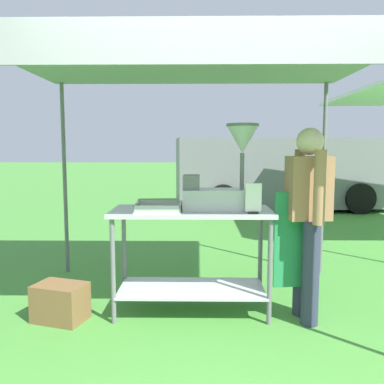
{
  "coord_description": "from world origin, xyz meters",
  "views": [
    {
      "loc": [
        -0.18,
        -2.02,
        1.44
      ],
      "look_at": [
        -0.23,
        1.6,
        1.05
      ],
      "focal_mm": 37.34,
      "sensor_mm": 36.0,
      "label": 1
    }
  ],
  "objects_px": {
    "stall_canopy": "(192,66)",
    "donut_tray": "(158,209)",
    "donut_cart": "(192,239)",
    "supply_crate": "(60,302)",
    "donut_fryer": "(223,177)",
    "van_grey": "(281,172)",
    "menu_sign": "(253,201)",
    "vendor": "(307,214)"
  },
  "relations": [
    {
      "from": "stall_canopy",
      "to": "donut_tray",
      "type": "xyz_separation_m",
      "value": [
        -0.28,
        -0.21,
        -1.21
      ]
    },
    {
      "from": "donut_cart",
      "to": "supply_crate",
      "type": "relative_size",
      "value": 2.88
    },
    {
      "from": "donut_fryer",
      "to": "van_grey",
      "type": "height_order",
      "value": "van_grey"
    },
    {
      "from": "menu_sign",
      "to": "supply_crate",
      "type": "distance_m",
      "value": 1.82
    },
    {
      "from": "stall_canopy",
      "to": "vendor",
      "type": "bearing_deg",
      "value": -14.51
    },
    {
      "from": "donut_fryer",
      "to": "van_grey",
      "type": "xyz_separation_m",
      "value": [
        1.78,
        6.28,
        -0.32
      ]
    },
    {
      "from": "stall_canopy",
      "to": "supply_crate",
      "type": "bearing_deg",
      "value": -164.63
    },
    {
      "from": "donut_tray",
      "to": "donut_fryer",
      "type": "distance_m",
      "value": 0.61
    },
    {
      "from": "menu_sign",
      "to": "van_grey",
      "type": "xyz_separation_m",
      "value": [
        1.55,
        6.47,
        -0.15
      ]
    },
    {
      "from": "donut_tray",
      "to": "vendor",
      "type": "relative_size",
      "value": 0.24
    },
    {
      "from": "donut_fryer",
      "to": "van_grey",
      "type": "distance_m",
      "value": 6.53
    },
    {
      "from": "van_grey",
      "to": "donut_tray",
      "type": "bearing_deg",
      "value": -110.11
    },
    {
      "from": "donut_tray",
      "to": "supply_crate",
      "type": "relative_size",
      "value": 0.8
    },
    {
      "from": "donut_cart",
      "to": "supply_crate",
      "type": "xyz_separation_m",
      "value": [
        -1.1,
        -0.2,
        -0.5
      ]
    },
    {
      "from": "donut_cart",
      "to": "donut_fryer",
      "type": "xyz_separation_m",
      "value": [
        0.27,
        -0.03,
        0.55
      ]
    },
    {
      "from": "vendor",
      "to": "van_grey",
      "type": "height_order",
      "value": "van_grey"
    },
    {
      "from": "supply_crate",
      "to": "van_grey",
      "type": "relative_size",
      "value": 0.09
    },
    {
      "from": "stall_canopy",
      "to": "menu_sign",
      "type": "relative_size",
      "value": 12.86
    },
    {
      "from": "donut_cart",
      "to": "vendor",
      "type": "bearing_deg",
      "value": -8.87
    },
    {
      "from": "stall_canopy",
      "to": "donut_tray",
      "type": "bearing_deg",
      "value": -142.44
    },
    {
      "from": "donut_fryer",
      "to": "supply_crate",
      "type": "bearing_deg",
      "value": -172.55
    },
    {
      "from": "menu_sign",
      "to": "van_grey",
      "type": "height_order",
      "value": "van_grey"
    },
    {
      "from": "vendor",
      "to": "van_grey",
      "type": "xyz_separation_m",
      "value": [
        1.1,
        6.4,
        -0.03
      ]
    },
    {
      "from": "supply_crate",
      "to": "donut_fryer",
      "type": "bearing_deg",
      "value": 7.45
    },
    {
      "from": "menu_sign",
      "to": "vendor",
      "type": "relative_size",
      "value": 0.15
    },
    {
      "from": "donut_fryer",
      "to": "van_grey",
      "type": "relative_size",
      "value": 0.14
    },
    {
      "from": "stall_canopy",
      "to": "menu_sign",
      "type": "bearing_deg",
      "value": -31.8
    },
    {
      "from": "stall_canopy",
      "to": "donut_cart",
      "type": "xyz_separation_m",
      "value": [
        0.0,
        -0.1,
        -1.5
      ]
    },
    {
      "from": "donut_fryer",
      "to": "menu_sign",
      "type": "relative_size",
      "value": 2.98
    },
    {
      "from": "vendor",
      "to": "van_grey",
      "type": "distance_m",
      "value": 6.5
    },
    {
      "from": "donut_tray",
      "to": "supply_crate",
      "type": "distance_m",
      "value": 1.14
    },
    {
      "from": "menu_sign",
      "to": "van_grey",
      "type": "distance_m",
      "value": 6.65
    },
    {
      "from": "vendor",
      "to": "supply_crate",
      "type": "relative_size",
      "value": 3.35
    },
    {
      "from": "donut_fryer",
      "to": "vendor",
      "type": "height_order",
      "value": "donut_fryer"
    },
    {
      "from": "donut_tray",
      "to": "vendor",
      "type": "bearing_deg",
      "value": -1.54
    },
    {
      "from": "donut_tray",
      "to": "menu_sign",
      "type": "height_order",
      "value": "menu_sign"
    },
    {
      "from": "supply_crate",
      "to": "van_grey",
      "type": "bearing_deg",
      "value": 63.97
    },
    {
      "from": "donut_fryer",
      "to": "supply_crate",
      "type": "distance_m",
      "value": 1.73
    },
    {
      "from": "donut_cart",
      "to": "menu_sign",
      "type": "bearing_deg",
      "value": -23.03
    },
    {
      "from": "stall_canopy",
      "to": "van_grey",
      "type": "height_order",
      "value": "stall_canopy"
    },
    {
      "from": "donut_fryer",
      "to": "supply_crate",
      "type": "relative_size",
      "value": 1.53
    },
    {
      "from": "stall_canopy",
      "to": "menu_sign",
      "type": "xyz_separation_m",
      "value": [
        0.5,
        -0.31,
        -1.13
      ]
    }
  ]
}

